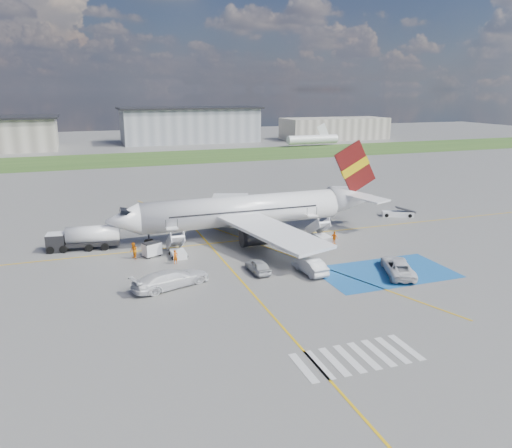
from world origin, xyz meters
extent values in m
plane|color=#60605E|center=(0.00, 0.00, 0.00)|extent=(400.00, 400.00, 0.00)
cube|color=#2D4C1E|center=(0.00, 95.00, 0.01)|extent=(400.00, 30.00, 0.01)
cube|color=gold|center=(0.00, 12.00, 0.01)|extent=(120.00, 0.20, 0.01)
cube|color=gold|center=(-5.00, -10.00, 0.01)|extent=(0.20, 60.00, 0.01)
cube|color=gold|center=(0.00, 12.00, 0.01)|extent=(20.71, 56.45, 0.01)
cube|color=#195598|center=(10.00, -4.00, 0.01)|extent=(14.00, 8.00, 0.01)
cube|color=silver|center=(-6.00, -18.00, 0.01)|extent=(0.60, 4.00, 0.01)
cube|color=silver|center=(-4.80, -18.00, 0.01)|extent=(0.60, 4.00, 0.01)
cube|color=silver|center=(-3.60, -18.00, 0.01)|extent=(0.60, 4.00, 0.01)
cube|color=silver|center=(-2.40, -18.00, 0.01)|extent=(0.60, 4.00, 0.01)
cube|color=silver|center=(-1.20, -18.00, 0.01)|extent=(0.60, 4.00, 0.01)
cube|color=silver|center=(0.00, -18.00, 0.01)|extent=(0.60, 4.00, 0.01)
cube|color=silver|center=(1.20, -18.00, 0.01)|extent=(0.60, 4.00, 0.01)
cube|color=silver|center=(2.40, -18.00, 0.01)|extent=(0.60, 4.00, 0.01)
cube|color=gray|center=(20.00, 135.00, 6.00)|extent=(48.00, 18.00, 12.00)
cube|color=gray|center=(75.00, 128.00, 4.00)|extent=(40.00, 16.00, 8.00)
cylinder|color=white|center=(0.00, 14.00, 3.40)|extent=(26.00, 3.90, 3.90)
cone|color=white|center=(-15.00, 14.00, 3.40)|extent=(4.00, 3.90, 3.90)
cube|color=black|center=(-14.40, 14.00, 4.45)|extent=(1.67, 1.90, 0.82)
cone|color=white|center=(16.20, 14.00, 3.80)|extent=(6.50, 3.90, 3.90)
cube|color=white|center=(1.00, 5.50, 2.80)|extent=(9.86, 15.95, 1.40)
cube|color=white|center=(1.00, 22.50, 2.80)|extent=(9.86, 15.95, 1.40)
cylinder|color=#38383A|center=(0.00, 8.40, 1.40)|extent=(3.40, 2.10, 2.10)
cylinder|color=#38383A|center=(0.00, 19.60, 1.40)|extent=(3.40, 2.10, 2.10)
cube|color=#530F0E|center=(16.50, 14.00, 8.20)|extent=(6.62, 0.30, 7.45)
cube|color=gold|center=(16.50, 14.00, 8.20)|extent=(4.36, 0.40, 3.08)
cube|color=white|center=(16.80, 10.80, 4.50)|extent=(4.73, 5.95, 0.49)
cube|color=white|center=(16.80, 17.20, 4.50)|extent=(4.73, 5.95, 0.49)
cube|color=black|center=(0.00, 12.04, 3.75)|extent=(19.50, 0.04, 0.18)
cube|color=black|center=(0.00, 15.96, 3.75)|extent=(19.50, 0.04, 0.18)
cube|color=white|center=(-9.50, 9.85, 1.45)|extent=(1.40, 3.73, 2.32)
cube|color=white|center=(-9.50, 11.75, 2.50)|extent=(1.40, 1.00, 0.12)
cylinder|color=black|center=(-10.20, 11.75, 3.05)|extent=(0.06, 0.06, 1.10)
cylinder|color=black|center=(-8.80, 11.75, 3.05)|extent=(0.06, 0.06, 1.10)
cube|color=white|center=(-9.50, 8.25, 0.35)|extent=(1.60, 2.40, 0.70)
cube|color=white|center=(9.00, 9.85, 1.45)|extent=(1.40, 3.73, 2.32)
cube|color=white|center=(9.00, 11.75, 2.50)|extent=(1.40, 1.00, 0.12)
cylinder|color=black|center=(8.30, 11.75, 3.05)|extent=(0.06, 0.06, 1.10)
cylinder|color=black|center=(9.70, 11.75, 3.05)|extent=(0.06, 0.06, 1.10)
cube|color=white|center=(9.00, 8.25, 0.35)|extent=(1.60, 2.40, 0.70)
cube|color=black|center=(-22.65, 15.35, 1.04)|extent=(2.33, 2.33, 2.07)
cylinder|color=white|center=(-18.45, 14.80, 1.80)|extent=(6.35, 2.85, 2.07)
cube|color=black|center=(-18.45, 14.80, 0.77)|extent=(6.35, 2.85, 0.45)
cube|color=white|center=(-12.28, 9.60, 0.86)|extent=(2.34, 1.94, 1.41)
cube|color=black|center=(-12.28, 9.60, 1.61)|extent=(2.20, 1.81, 0.12)
cube|color=white|center=(25.43, 15.94, 0.38)|extent=(4.79, 3.29, 0.76)
cube|color=black|center=(26.47, 15.46, 1.05)|extent=(3.19, 2.28, 0.85)
imported|color=#AFB1B6|center=(-2.60, 0.55, 0.71)|extent=(1.82, 4.24, 1.43)
imported|color=#B8BABF|center=(2.46, -1.47, 0.82)|extent=(2.04, 5.05, 1.63)
imported|color=silver|center=(10.97, -4.67, 1.02)|extent=(4.41, 5.99, 2.04)
imported|color=silver|center=(-11.89, -0.41, 1.16)|extent=(6.37, 4.13, 2.32)
imported|color=#E25C0B|center=(-10.22, 6.11, 0.79)|extent=(0.68, 0.57, 1.58)
imported|color=orange|center=(-14.35, 9.27, 0.97)|extent=(0.99, 1.12, 1.93)
imported|color=orange|center=(9.66, 6.64, 0.82)|extent=(0.84, 1.03, 1.64)
camera|label=1|loc=(-19.38, -45.66, 18.53)|focal=35.00mm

